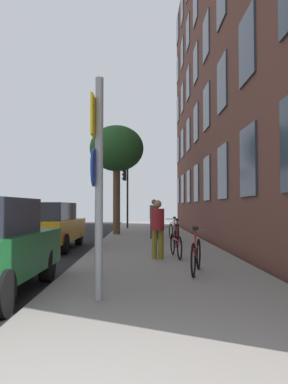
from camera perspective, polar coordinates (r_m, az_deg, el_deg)
ground_plane at (r=17.16m, az=-10.64°, el=-7.13°), size 41.80×41.80×0.00m
road_asphalt at (r=17.65m, az=-17.42°, el=-6.92°), size 7.00×38.00×0.01m
sidewalk at (r=16.90m, az=1.21°, el=-7.04°), size 4.20×38.00×0.12m
building_facade at (r=17.92m, az=10.07°, el=19.74°), size 0.56×27.00×16.30m
sign_post at (r=5.76m, az=-6.88°, el=2.71°), size 0.16×0.60×3.29m
traffic_light at (r=24.86m, az=-2.68°, el=0.79°), size 0.43×0.24×3.91m
tree_near at (r=19.61m, az=-4.05°, el=6.24°), size 2.71×2.71×5.46m
bicycle_0 at (r=8.12m, az=7.68°, el=-9.18°), size 0.55×1.60×0.96m
bicycle_1 at (r=10.58m, az=4.73°, el=-7.69°), size 0.42×1.69×0.90m
bicycle_2 at (r=14.14m, az=4.94°, el=-6.23°), size 0.45×1.74×0.95m
bicycle_3 at (r=15.64m, az=4.41°, el=-5.81°), size 0.42×1.72×0.97m
pedestrian_0 at (r=10.20m, az=2.04°, el=-4.92°), size 0.45×0.45×1.54m
pedestrian_1 at (r=16.56m, az=1.50°, el=-3.60°), size 0.42×0.42×1.68m
car_1 at (r=13.91m, az=-14.00°, el=-4.78°), size 1.97×4.52×1.62m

